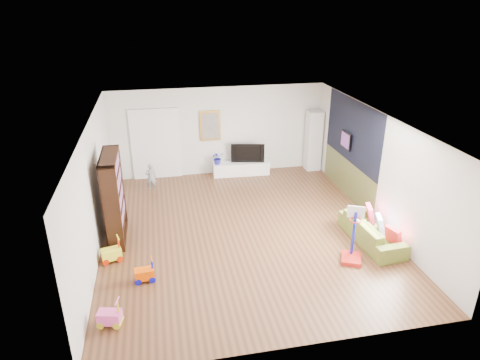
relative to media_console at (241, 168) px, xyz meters
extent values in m
cube|color=brown|center=(-0.65, -3.45, -0.20)|extent=(6.50, 7.50, 0.00)
cube|color=white|center=(-0.65, -3.45, 2.50)|extent=(6.50, 7.50, 0.00)
cube|color=silver|center=(-0.65, 0.30, 1.15)|extent=(6.50, 0.00, 2.70)
cube|color=white|center=(-0.65, -7.20, 1.15)|extent=(6.50, 0.00, 2.70)
cube|color=white|center=(-3.90, -3.45, 1.15)|extent=(0.00, 7.50, 2.70)
cube|color=silver|center=(2.60, -3.45, 1.15)|extent=(0.00, 7.50, 2.70)
cube|color=black|center=(2.59, -2.05, 1.65)|extent=(0.01, 3.20, 1.70)
cube|color=brown|center=(2.59, -2.05, 0.30)|extent=(0.01, 3.20, 1.00)
cube|color=white|center=(-2.55, 0.26, 0.85)|extent=(1.45, 0.06, 2.10)
cube|color=gold|center=(-0.90, 0.26, 1.35)|extent=(0.62, 0.06, 0.92)
cube|color=#7F3F8C|center=(2.52, -1.85, 1.35)|extent=(0.04, 0.56, 0.46)
cube|color=white|center=(0.00, 0.00, 0.00)|extent=(1.75, 0.50, 0.41)
cube|color=silver|center=(2.33, 0.03, 0.75)|extent=(0.45, 0.45, 1.90)
cube|color=black|center=(-3.54, -3.15, 0.81)|extent=(0.36, 1.38, 2.02)
imported|color=olive|center=(2.09, -4.50, 0.07)|extent=(0.84, 1.90, 0.54)
cube|color=red|center=(1.34, -5.11, 0.40)|extent=(0.58, 0.62, 1.20)
cube|color=#FFF82F|center=(-3.62, -4.14, 0.07)|extent=(0.46, 0.35, 0.54)
cube|color=#FE5600|center=(-2.93, -4.97, 0.05)|extent=(0.39, 0.26, 0.50)
cube|color=#F653AD|center=(-3.51, -6.10, 0.05)|extent=(0.43, 0.32, 0.51)
imported|color=gray|center=(-2.75, -0.65, 0.20)|extent=(0.31, 0.22, 0.81)
imported|color=black|center=(0.22, 0.06, 0.50)|extent=(1.03, 0.35, 0.59)
imported|color=#212297|center=(-0.73, 0.01, 0.40)|extent=(0.41, 0.37, 0.40)
cube|color=red|center=(2.31, -5.01, 0.23)|extent=(0.20, 0.40, 0.39)
cube|color=silver|center=(2.29, -4.48, 0.23)|extent=(0.21, 0.40, 0.38)
cube|color=#C72B50|center=(2.31, -3.96, 0.23)|extent=(0.22, 0.41, 0.40)
camera|label=1|loc=(-2.47, -12.12, 4.94)|focal=32.00mm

